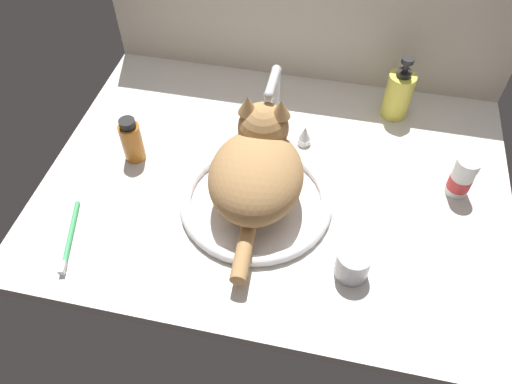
{
  "coord_description": "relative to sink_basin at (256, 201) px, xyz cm",
  "views": [
    {
      "loc": [
        11.04,
        -73.06,
        87.24
      ],
      "look_at": [
        -2.98,
        -7.89,
        7.0
      ],
      "focal_mm": 34.67,
      "sensor_mm": 36.0,
      "label": 1
    }
  ],
  "objects": [
    {
      "name": "countertop",
      "position": [
        2.98,
        7.89,
        -2.55
      ],
      "size": [
        103.49,
        76.81,
        3.0
      ],
      "primitive_type": "cube",
      "color": "silver",
      "rests_on": "ground"
    },
    {
      "name": "backsplash_wall",
      "position": [
        2.98,
        47.49,
        15.45
      ],
      "size": [
        103.49,
        2.4,
        39.0
      ],
      "primitive_type": "cube",
      "color": "beige",
      "rests_on": "ground"
    },
    {
      "name": "sink_basin",
      "position": [
        0.0,
        0.0,
        0.0
      ],
      "size": [
        32.94,
        32.94,
        2.4
      ],
      "color": "white",
      "rests_on": "countertop"
    },
    {
      "name": "faucet",
      "position": [
        0.0,
        19.76,
        7.4
      ],
      "size": [
        17.97,
        11.49,
        21.36
      ],
      "color": "silver",
      "rests_on": "countertop"
    },
    {
      "name": "cat",
      "position": [
        -0.11,
        2.0,
        8.75
      ],
      "size": [
        20.68,
        37.08,
        18.99
      ],
      "color": "tan",
      "rests_on": "sink_basin"
    },
    {
      "name": "soap_pump_bottle",
      "position": [
        28.04,
        36.03,
        5.34
      ],
      "size": [
        6.54,
        6.54,
        16.79
      ],
      "color": "#E5DB4C",
      "rests_on": "countertop"
    },
    {
      "name": "metal_jar",
      "position": [
        21.6,
        -12.91,
        2.2
      ],
      "size": [
        6.72,
        6.72,
        6.47
      ],
      "color": "#B2B5BA",
      "rests_on": "countertop"
    },
    {
      "name": "pill_bottle",
      "position": [
        42.52,
        12.65,
        3.61
      ],
      "size": [
        5.03,
        5.03,
        10.03
      ],
      "color": "white",
      "rests_on": "countertop"
    },
    {
      "name": "amber_bottle",
      "position": [
        -30.66,
        7.41,
        4.28
      ],
      "size": [
        4.83,
        4.83,
        11.38
      ],
      "color": "#B2661E",
      "rests_on": "countertop"
    },
    {
      "name": "toothbrush",
      "position": [
        -35.28,
        -17.29,
        -0.43
      ],
      "size": [
        5.88,
        17.6,
        1.7
      ],
      "color": "#3FB266",
      "rests_on": "countertop"
    }
  ]
}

